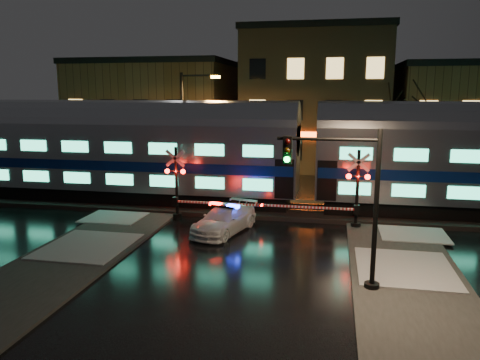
{
  "coord_description": "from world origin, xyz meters",
  "views": [
    {
      "loc": [
        3.69,
        -20.52,
        6.66
      ],
      "look_at": [
        -0.92,
        2.5,
        2.2
      ],
      "focal_mm": 35.0,
      "sensor_mm": 36.0,
      "label": 1
    }
  ],
  "objects_px": {
    "police_car": "(224,219)",
    "traffic_light": "(349,206)",
    "crossing_signal_left": "(183,190)",
    "crossing_signal_right": "(349,197)",
    "streetlight": "(187,124)"
  },
  "relations": [
    {
      "from": "police_car",
      "to": "crossing_signal_left",
      "type": "height_order",
      "value": "crossing_signal_left"
    },
    {
      "from": "crossing_signal_right",
      "to": "police_car",
      "type": "bearing_deg",
      "value": -162.87
    },
    {
      "from": "police_car",
      "to": "crossing_signal_left",
      "type": "distance_m",
      "value": 3.34
    },
    {
      "from": "crossing_signal_right",
      "to": "traffic_light",
      "type": "bearing_deg",
      "value": -92.13
    },
    {
      "from": "traffic_light",
      "to": "crossing_signal_right",
      "type": "bearing_deg",
      "value": 93.54
    },
    {
      "from": "traffic_light",
      "to": "streetlight",
      "type": "bearing_deg",
      "value": 131.31
    },
    {
      "from": "traffic_light",
      "to": "streetlight",
      "type": "distance_m",
      "value": 17.39
    },
    {
      "from": "police_car",
      "to": "crossing_signal_left",
      "type": "bearing_deg",
      "value": 161.9
    },
    {
      "from": "police_car",
      "to": "traffic_light",
      "type": "height_order",
      "value": "traffic_light"
    },
    {
      "from": "police_car",
      "to": "traffic_light",
      "type": "relative_size",
      "value": 0.85
    },
    {
      "from": "police_car",
      "to": "streetlight",
      "type": "relative_size",
      "value": 0.59
    },
    {
      "from": "crossing_signal_right",
      "to": "crossing_signal_left",
      "type": "xyz_separation_m",
      "value": [
        -8.5,
        -0.0,
        -0.03
      ]
    },
    {
      "from": "crossing_signal_left",
      "to": "streetlight",
      "type": "relative_size",
      "value": 0.69
    },
    {
      "from": "streetlight",
      "to": "crossing_signal_right",
      "type": "bearing_deg",
      "value": -32.87
    },
    {
      "from": "police_car",
      "to": "traffic_light",
      "type": "xyz_separation_m",
      "value": [
        5.57,
        -5.57,
        2.28
      ]
    }
  ]
}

